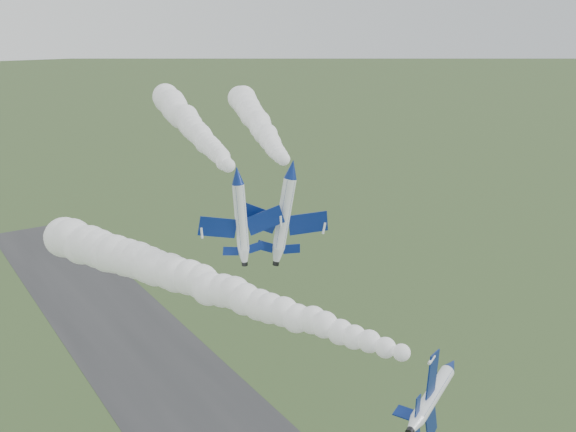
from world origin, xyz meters
name	(u,v)px	position (x,y,z in m)	size (l,w,h in m)	color
jet_lead	(452,366)	(5.24, -7.23, 31.61)	(5.90, 10.92, 9.44)	white
smoke_trail_jet_lead	(205,285)	(-7.01, 21.23, 32.70)	(5.75, 57.50, 5.75)	white
jet_pair_left	(237,175)	(-2.17, 21.24, 45.69)	(10.78, 12.55, 3.18)	white
smoke_trail_jet_pair_left	(190,125)	(5.94, 51.49, 46.93)	(5.24, 56.50, 5.24)	white
jet_pair_right	(292,169)	(5.03, 20.28, 45.71)	(11.59, 13.49, 3.80)	white
smoke_trail_jet_pair_right	(258,122)	(16.89, 48.35, 46.75)	(5.03, 53.50, 5.03)	white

